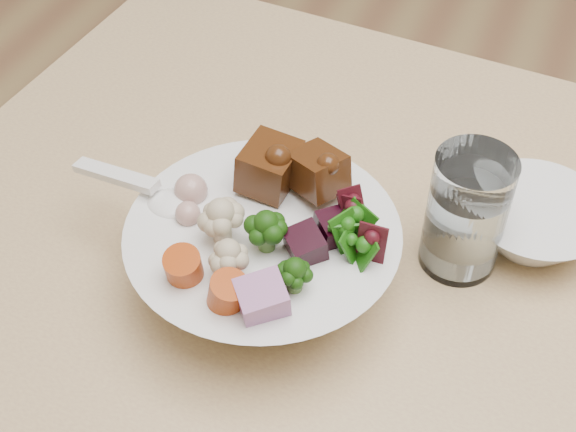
# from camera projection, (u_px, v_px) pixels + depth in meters

# --- Properties ---
(food_bowl) EXTENTS (0.24, 0.24, 0.13)m
(food_bowl) POSITION_uv_depth(u_px,v_px,m) (266.00, 253.00, 0.70)
(food_bowl) COLOR white
(food_bowl) RESTS_ON dining_table
(soup_spoon) EXTENTS (0.13, 0.05, 0.03)m
(soup_spoon) POSITION_uv_depth(u_px,v_px,m) (158.00, 198.00, 0.71)
(soup_spoon) COLOR white
(soup_spoon) RESTS_ON food_bowl
(water_glass) EXTENTS (0.07, 0.07, 0.12)m
(water_glass) POSITION_uv_depth(u_px,v_px,m) (465.00, 217.00, 0.71)
(water_glass) COLOR silver
(water_glass) RESTS_ON dining_table
(side_bowl) EXTENTS (0.13, 0.13, 0.04)m
(side_bowl) POSITION_uv_depth(u_px,v_px,m) (533.00, 223.00, 0.75)
(side_bowl) COLOR white
(side_bowl) RESTS_ON dining_table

